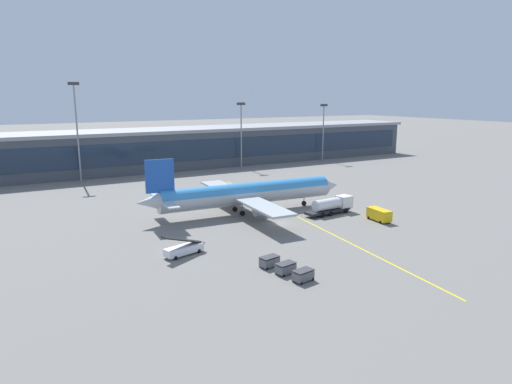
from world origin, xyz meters
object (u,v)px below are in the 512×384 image
object	(u,v)px
belt_loader	(184,249)
baggage_cart_1	(286,268)
crew_van	(379,214)
baggage_cart_2	(269,261)
fuel_tanker	(332,205)
baggage_cart_0	(303,275)
main_airliner	(247,193)

from	to	relation	value
belt_loader	baggage_cart_1	size ratio (longest dim) A/B	2.43
crew_van	belt_loader	bearing A→B (deg)	179.44
belt_loader	baggage_cart_2	size ratio (longest dim) A/B	2.43
fuel_tanker	baggage_cart_1	xyz separation A→B (m)	(-25.05, -21.48, -0.96)
crew_van	belt_loader	xyz separation A→B (m)	(-38.39, 0.37, -0.32)
baggage_cart_1	crew_van	bearing A→B (deg)	23.95
baggage_cart_0	fuel_tanker	bearing A→B (deg)	45.17
main_airliner	baggage_cart_0	bearing A→B (deg)	-106.96
fuel_tanker	baggage_cart_1	bearing A→B (deg)	-139.39
main_airliner	fuel_tanker	world-z (taller)	main_airliner
baggage_cart_2	baggage_cart_0	bearing A→B (deg)	-79.71
fuel_tanker	baggage_cart_0	bearing A→B (deg)	-134.83
baggage_cart_1	baggage_cart_2	xyz separation A→B (m)	(-0.57, 3.15, 0.00)
baggage_cart_0	baggage_cart_2	world-z (taller)	same
baggage_cart_2	crew_van	bearing A→B (deg)	18.28
main_airliner	fuel_tanker	distance (m)	16.99
belt_loader	baggage_cart_2	xyz separation A→B (m)	(8.52, -10.24, -0.21)
crew_van	baggage_cart_2	size ratio (longest dim) A/B	1.80
main_airliner	baggage_cart_2	world-z (taller)	main_airliner
main_airliner	fuel_tanker	bearing A→B (deg)	-32.57
belt_loader	fuel_tanker	bearing A→B (deg)	13.33
fuel_tanker	baggage_cart_0	size ratio (longest dim) A/B	3.80
crew_van	fuel_tanker	bearing A→B (deg)	116.64
baggage_cart_2	main_airliner	bearing A→B (deg)	67.37
baggage_cart_2	baggage_cart_1	bearing A→B (deg)	-79.71
main_airliner	baggage_cart_0	xyz separation A→B (m)	(-10.28, -33.70, -3.14)
fuel_tanker	baggage_cart_2	distance (m)	31.52
crew_van	belt_loader	size ratio (longest dim) A/B	0.74
baggage_cart_2	fuel_tanker	bearing A→B (deg)	35.58
baggage_cart_1	baggage_cart_2	world-z (taller)	same
baggage_cart_0	belt_loader	bearing A→B (deg)	120.30
belt_loader	baggage_cart_0	bearing A→B (deg)	-59.70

